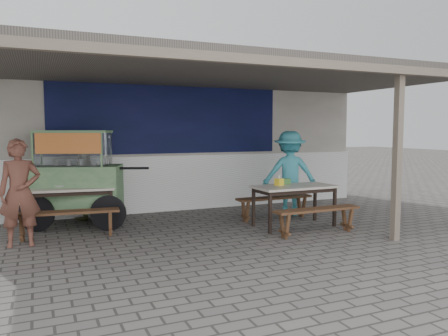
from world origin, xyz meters
name	(u,v)px	position (x,y,z in m)	size (l,w,h in m)	color
ground	(238,241)	(0.00, 0.00, 0.00)	(60.00, 60.00, 0.00)	#645F5A
back_wall	(172,131)	(0.00, 3.58, 1.72)	(9.00, 1.28, 3.50)	#BDB5AA
warung_roof	(217,74)	(0.02, 0.90, 2.71)	(9.00, 4.21, 2.81)	#544E48
table_left	(68,192)	(-2.38, 1.91, 0.67)	(1.61, 0.83, 0.75)	beige
bench_left_street	(67,217)	(-2.45, 1.27, 0.34)	(1.66, 0.45, 0.45)	brown
bench_left_wall	(70,205)	(-2.31, 2.55, 0.34)	(1.66, 0.45, 0.45)	brown
table_right	(294,190)	(1.40, 0.57, 0.67)	(1.48, 0.74, 0.75)	beige
bench_right_street	(317,215)	(1.41, -0.13, 0.34)	(1.57, 0.30, 0.45)	brown
bench_right_wall	(274,202)	(1.39, 1.27, 0.34)	(1.57, 0.30, 0.45)	brown
vendor_cart	(77,175)	(-2.21, 2.16, 0.95)	(2.23, 1.35, 1.75)	#749A66
patron_street_side	(20,193)	(-3.12, 1.07, 0.81)	(0.59, 0.39, 1.63)	brown
patron_wall_side	(85,180)	(-2.01, 2.75, 0.78)	(0.76, 0.59, 1.56)	brown
patron_right_table	(290,173)	(1.90, 1.54, 0.87)	(1.12, 0.64, 1.73)	#3FA3B4
tissue_box	(279,182)	(1.16, 0.71, 0.81)	(0.13, 0.13, 0.13)	yellow
donation_box	(286,181)	(1.36, 0.81, 0.80)	(0.15, 0.10, 0.10)	#3D7734
condiment_jar	(82,184)	(-2.14, 2.02, 0.79)	(0.07, 0.07, 0.08)	silver
condiment_bowl	(61,186)	(-2.50, 1.94, 0.77)	(0.19, 0.19, 0.05)	white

